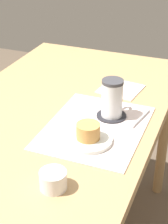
% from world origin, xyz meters
% --- Properties ---
extents(dining_table, '(1.30, 0.73, 0.73)m').
position_xyz_m(dining_table, '(0.00, 0.00, 0.65)').
color(dining_table, tan).
rests_on(dining_table, ground_plane).
extents(placemat, '(0.39, 0.30, 0.00)m').
position_xyz_m(placemat, '(-0.03, -0.17, 0.73)').
color(placemat, silver).
rests_on(placemat, dining_table).
extents(pastry_plate, '(0.15, 0.15, 0.01)m').
position_xyz_m(pastry_plate, '(-0.12, -0.18, 0.74)').
color(pastry_plate, silver).
rests_on(pastry_plate, placemat).
extents(pastry, '(0.07, 0.07, 0.05)m').
position_xyz_m(pastry, '(-0.12, -0.18, 0.77)').
color(pastry, tan).
rests_on(pastry, pastry_plate).
extents(coffee_coaster, '(0.10, 0.10, 0.00)m').
position_xyz_m(coffee_coaster, '(0.05, -0.20, 0.74)').
color(coffee_coaster, '#232328').
rests_on(coffee_coaster, placemat).
extents(coffee_mug, '(0.10, 0.07, 0.13)m').
position_xyz_m(coffee_mug, '(0.05, -0.20, 0.80)').
color(coffee_mug, white).
rests_on(coffee_mug, coffee_coaster).
extents(teaspoon, '(0.13, 0.03, 0.01)m').
position_xyz_m(teaspoon, '(0.06, -0.29, 0.74)').
color(teaspoon, silver).
rests_on(teaspoon, placemat).
extents(paper_napkin, '(0.17, 0.17, 0.00)m').
position_xyz_m(paper_napkin, '(0.27, -0.16, 0.73)').
color(paper_napkin, silver).
rests_on(paper_napkin, dining_table).
extents(sugar_bowl, '(0.07, 0.07, 0.05)m').
position_xyz_m(sugar_bowl, '(-0.34, -0.17, 0.75)').
color(sugar_bowl, white).
rests_on(sugar_bowl, dining_table).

